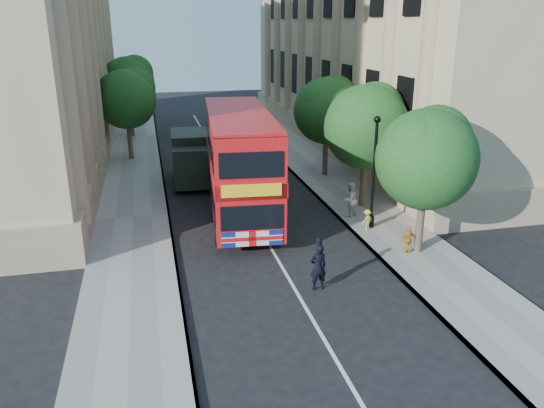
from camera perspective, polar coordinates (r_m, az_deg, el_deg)
ground at (r=18.39m, az=3.48°, el=-10.79°), size 120.00×120.00×0.00m
pavement_right at (r=28.80m, az=8.76°, el=0.41°), size 3.50×80.00×0.12m
pavement_left at (r=26.85m, az=-14.68°, el=-1.40°), size 3.50×80.00×0.12m
building_right at (r=43.41m, az=12.62°, el=18.38°), size 12.00×38.00×18.00m
tree_right_near at (r=21.68m, az=16.36°, el=5.21°), size 4.00×4.00×6.08m
tree_right_mid at (r=26.90m, az=10.18°, el=8.67°), size 4.20×4.20×6.37m
tree_right_far at (r=32.44m, az=5.97°, el=10.35°), size 4.00×4.00×6.15m
tree_left_far at (r=37.60m, az=-15.37°, el=11.17°), size 4.00×4.00×6.30m
tree_left_back at (r=45.52m, az=-15.17°, el=12.77°), size 4.20×4.20×6.65m
lamp_post at (r=24.29m, az=10.88°, el=2.83°), size 0.32×0.32×5.16m
double_decker_bus at (r=25.93m, az=-3.52°, el=4.75°), size 3.76×11.03×5.00m
box_van at (r=31.71m, az=-8.74°, el=4.73°), size 2.30×5.23×2.94m
police_constable at (r=19.05m, az=4.98°, el=-6.77°), size 0.67×0.47×1.74m
woman_pedestrian at (r=25.92m, az=8.38°, el=0.49°), size 1.05×0.96×1.74m
child_a at (r=22.40m, az=14.45°, el=-3.75°), size 0.71×0.37×1.15m
child_b at (r=24.52m, az=10.21°, el=-1.68°), size 0.72×0.61×0.96m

